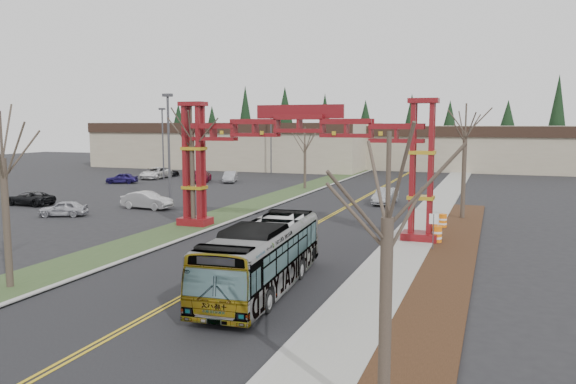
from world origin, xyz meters
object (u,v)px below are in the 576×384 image
at_px(parked_car_near_a, 63,208).
at_px(bare_tree_median_mid, 192,136).
at_px(parked_car_far_b, 156,173).
at_px(bare_tree_right_near, 387,219).
at_px(parked_car_near_c, 30,198).
at_px(bare_tree_right_far, 465,134).
at_px(street_sign, 433,224).
at_px(retail_building_east, 482,147).
at_px(light_pole_mid, 163,138).
at_px(parked_car_near_b, 147,200).
at_px(barrel_north, 443,221).
at_px(light_pole_near, 169,141).
at_px(gateway_arch, 300,145).
at_px(parked_car_far_a, 230,177).
at_px(parked_car_mid_a, 201,176).
at_px(retail_building_west, 239,144).
at_px(transit_bus, 263,257).
at_px(bare_tree_median_far, 305,145).
at_px(silver_sedan, 386,196).
at_px(barrel_south, 437,235).
at_px(barrel_mid, 433,229).
at_px(bare_tree_median_near, 3,159).
at_px(light_pole_far, 271,139).
at_px(parked_car_far_c, 164,172).
at_px(parked_car_mid_b, 122,178).

distance_m(parked_car_near_a, bare_tree_median_mid, 13.33).
xyz_separation_m(parked_car_far_b, bare_tree_right_near, (40.68, -51.62, 4.41)).
distance_m(parked_car_near_c, bare_tree_right_far, 38.17).
height_order(parked_car_near_a, street_sign, street_sign).
height_order(retail_building_east, parked_car_near_c, retail_building_east).
distance_m(bare_tree_right_near, light_pole_mid, 63.80).
bearing_deg(parked_car_near_b, bare_tree_right_near, -134.82).
bearing_deg(parked_car_near_b, barrel_north, -89.04).
bearing_deg(parked_car_near_c, light_pole_near, 113.14).
bearing_deg(gateway_arch, parked_car_far_a, 124.05).
height_order(parked_car_near_b, parked_car_mid_a, parked_car_mid_a).
bearing_deg(parked_car_mid_a, barrel_north, 123.50).
bearing_deg(bare_tree_right_far, retail_building_west, 132.08).
distance_m(transit_bus, parked_car_mid_a, 47.89).
distance_m(parked_car_near_c, bare_tree_median_far, 28.81).
bearing_deg(parked_car_far_b, bare_tree_median_mid, -56.62).
xyz_separation_m(parked_car_far_a, bare_tree_median_mid, (11.14, -28.58, 5.80)).
bearing_deg(bare_tree_right_far, parked_car_far_a, 147.36).
height_order(retail_building_west, retail_building_east, retail_building_west).
relative_size(gateway_arch, bare_tree_median_far, 2.58).
bearing_deg(light_pole_near, light_pole_mid, 124.21).
bearing_deg(light_pole_near, silver_sedan, 21.26).
relative_size(bare_tree_median_mid, bare_tree_right_far, 0.99).
distance_m(light_pole_near, light_pole_mid, 23.67).
height_order(retail_building_west, bare_tree_median_far, retail_building_west).
relative_size(barrel_south, barrel_mid, 1.11).
bearing_deg(barrel_south, bare_tree_median_near, -136.28).
distance_m(retail_building_east, bare_tree_right_near, 84.47).
bearing_deg(bare_tree_median_near, light_pole_far, 100.70).
height_order(bare_tree_right_far, barrel_north, bare_tree_right_far).
distance_m(light_pole_near, street_sign, 27.19).
xyz_separation_m(bare_tree_median_near, bare_tree_right_far, (18.00, 26.24, 0.81)).
bearing_deg(barrel_mid, retail_building_east, 88.69).
bearing_deg(parked_car_far_c, retail_building_east, -124.00).
height_order(retail_building_west, barrel_south, retail_building_west).
relative_size(parked_car_mid_a, bare_tree_median_far, 0.75).
bearing_deg(parked_car_far_c, parked_car_mid_b, 108.36).
bearing_deg(parked_car_near_a, retail_building_east, 131.30).
xyz_separation_m(street_sign, barrel_south, (0.02, 2.08, -1.01)).
bearing_deg(transit_bus, barrel_south, 59.22).
bearing_deg(bare_tree_median_mid, parked_car_mid_a, 118.13).
xyz_separation_m(gateway_arch, silver_sedan, (2.90, 15.72, -5.24)).
relative_size(silver_sedan, barrel_north, 4.32).
bearing_deg(retail_building_east, parked_car_near_b, -114.83).
bearing_deg(barrel_mid, bare_tree_right_far, 80.02).
distance_m(parked_car_far_a, parked_car_far_c, 12.30).
xyz_separation_m(retail_building_east, bare_tree_median_far, (-18.00, -37.14, 1.47)).
relative_size(parked_car_far_b, light_pole_far, 0.62).
xyz_separation_m(gateway_arch, bare_tree_median_far, (-8.00, 24.82, -1.00)).
bearing_deg(gateway_arch, light_pole_near, 151.07).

